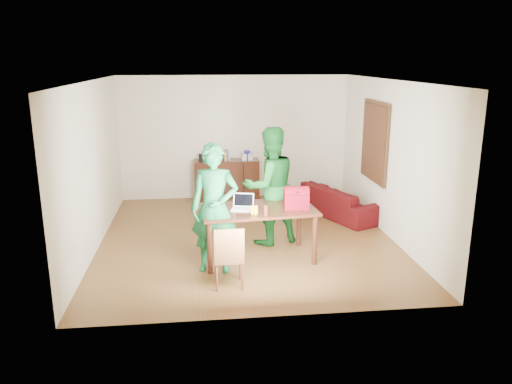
{
  "coord_description": "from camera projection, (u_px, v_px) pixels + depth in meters",
  "views": [
    {
      "loc": [
        -0.77,
        -8.17,
        3.05
      ],
      "look_at": [
        0.08,
        -0.7,
        1.03
      ],
      "focal_mm": 35.0,
      "sensor_mm": 36.0,
      "label": 1
    }
  ],
  "objects": [
    {
      "name": "person_near",
      "position": [
        214.0,
        208.0,
        7.19
      ],
      "size": [
        0.76,
        0.56,
        1.9
      ],
      "primitive_type": "imported",
      "rotation": [
        0.0,
        0.0,
        -0.16
      ],
      "color": "#145D31",
      "rests_on": "ground"
    },
    {
      "name": "chair",
      "position": [
        229.0,
        269.0,
        6.83
      ],
      "size": [
        0.4,
        0.38,
        0.88
      ],
      "rotation": [
        0.0,
        0.0,
        0.01
      ],
      "color": "brown",
      "rests_on": "ground"
    },
    {
      "name": "table",
      "position": [
        257.0,
        215.0,
        7.68
      ],
      "size": [
        1.84,
        1.14,
        0.82
      ],
      "rotation": [
        0.0,
        0.0,
        0.09
      ],
      "color": "#311A0D",
      "rests_on": "ground"
    },
    {
      "name": "bananas",
      "position": [
        254.0,
        213.0,
        7.31
      ],
      "size": [
        0.16,
        0.11,
        0.06
      ],
      "primitive_type": null,
      "rotation": [
        0.0,
        0.0,
        0.12
      ],
      "color": "yellow",
      "rests_on": "table"
    },
    {
      "name": "room",
      "position": [
        246.0,
        164.0,
        8.5
      ],
      "size": [
        5.2,
        5.7,
        2.9
      ],
      "color": "#4A2912",
      "rests_on": "ground"
    },
    {
      "name": "laptop",
      "position": [
        242.0,
        207.0,
        7.56
      ],
      "size": [
        0.36,
        0.29,
        0.22
      ],
      "rotation": [
        0.0,
        0.0,
        -0.24
      ],
      "color": "white",
      "rests_on": "table"
    },
    {
      "name": "red_bag",
      "position": [
        296.0,
        200.0,
        7.59
      ],
      "size": [
        0.38,
        0.24,
        0.27
      ],
      "primitive_type": "cube",
      "rotation": [
        0.0,
        0.0,
        -0.05
      ],
      "color": "maroon",
      "rests_on": "table"
    },
    {
      "name": "bottle",
      "position": [
        266.0,
        210.0,
        7.28
      ],
      "size": [
        0.07,
        0.07,
        0.17
      ],
      "primitive_type": "cylinder",
      "rotation": [
        0.0,
        0.0,
        -0.35
      ],
      "color": "#5D2115",
      "rests_on": "table"
    },
    {
      "name": "sofa",
      "position": [
        338.0,
        201.0,
        9.96
      ],
      "size": [
        1.53,
        2.12,
        0.58
      ],
      "primitive_type": "imported",
      "rotation": [
        0.0,
        0.0,
        2.0
      ],
      "color": "#390907",
      "rests_on": "ground"
    },
    {
      "name": "person_far",
      "position": [
        270.0,
        186.0,
        8.3
      ],
      "size": [
        1.16,
        1.03,
        1.98
      ],
      "primitive_type": "imported",
      "rotation": [
        0.0,
        0.0,
        3.48
      ],
      "color": "#125219",
      "rests_on": "ground"
    }
  ]
}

